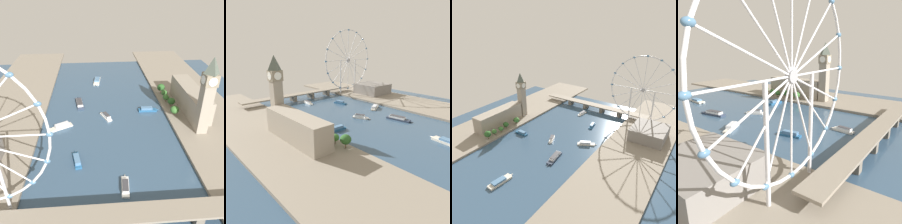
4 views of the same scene
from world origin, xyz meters
The scene contains 16 objects.
ground_plane centered at (0.00, 0.00, 0.00)m, with size 407.19×407.19×0.00m, color #334C66.
riverbank_left centered at (-118.60, 0.00, 1.50)m, with size 90.00×520.00×3.00m, color gray.
riverbank_right centered at (118.60, 0.00, 1.50)m, with size 90.00×520.00×3.00m, color gray.
clock_tower centered at (-99.51, 47.16, 45.95)m, with size 14.15×14.15×82.46m.
parliament_block centered at (-105.87, -5.60, 16.75)m, with size 22.00×89.51×27.51m, color gray.
tree_row_embankment centered at (-82.30, -21.43, 10.63)m, with size 13.10×73.26×13.68m.
ferris_wheel centered at (97.26, 133.40, 65.56)m, with size 116.29×3.20×120.77m.
riverside_hall centered at (126.03, 93.51, 12.51)m, with size 51.19×54.42×19.02m, color gray.
river_bridge centered at (0.00, 151.22, 8.81)m, with size 219.19×17.16×11.71m.
tour_boat_0 centered at (7.58, -106.50, 1.90)m, with size 12.22×35.98×4.64m.
tour_boat_1 centered at (51.60, 24.86, 2.20)m, with size 29.22×18.59×5.34m.
tour_boat_2 centered at (33.05, -31.08, 2.22)m, with size 13.00×37.52×5.28m.
tour_boat_3 centered at (31.55, 82.92, 2.08)m, with size 10.25×26.69×4.99m.
tour_boat_4 centered at (-0.02, 6.52, 2.35)m, with size 13.96×24.13×5.70m.
tour_boat_5 centered at (-53.48, -5.99, 2.21)m, with size 26.66×7.67×5.36m.
tour_boat_6 centered at (-9.22, 118.57, 1.95)m, with size 8.07×25.91×4.67m.
Camera 3 is at (192.29, -243.03, 190.29)m, focal length 36.93 mm.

